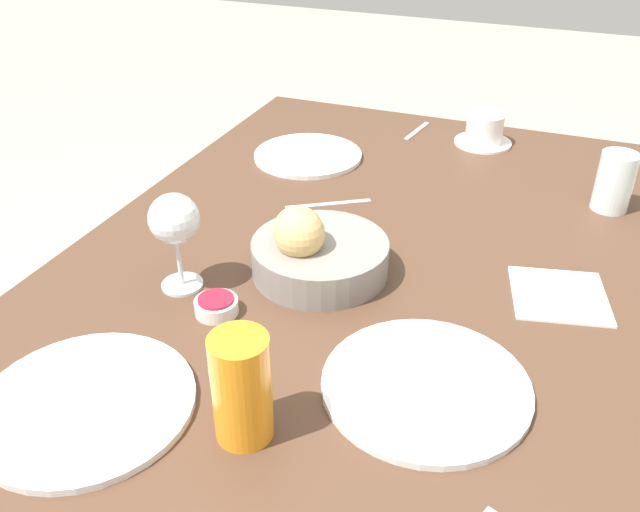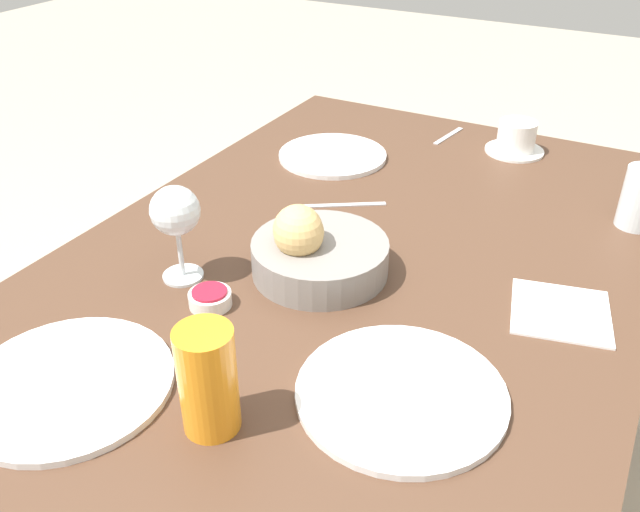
# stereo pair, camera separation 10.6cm
# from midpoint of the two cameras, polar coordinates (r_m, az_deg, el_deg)

# --- Properties ---
(dining_table) EXTENTS (1.46, 0.91, 0.72)m
(dining_table) POSITION_cam_midpoint_polar(r_m,az_deg,el_deg) (1.13, -0.76, -4.89)
(dining_table) COLOR #4C3323
(dining_table) RESTS_ON ground_plane
(bread_basket) EXTENTS (0.22, 0.22, 0.12)m
(bread_basket) POSITION_cam_midpoint_polar(r_m,az_deg,el_deg) (1.05, -3.35, 0.35)
(bread_basket) COLOR gray
(bread_basket) RESTS_ON dining_table
(plate_near_left) EXTENTS (0.23, 0.23, 0.01)m
(plate_near_left) POSITION_cam_midpoint_polar(r_m,az_deg,el_deg) (1.47, -3.11, 8.42)
(plate_near_left) COLOR white
(plate_near_left) RESTS_ON dining_table
(plate_near_right) EXTENTS (0.27, 0.27, 0.01)m
(plate_near_right) POSITION_cam_midpoint_polar(r_m,az_deg,el_deg) (0.90, -22.42, -11.59)
(plate_near_right) COLOR white
(plate_near_right) RESTS_ON dining_table
(plate_far_center) EXTENTS (0.26, 0.26, 0.01)m
(plate_far_center) POSITION_cam_midpoint_polar(r_m,az_deg,el_deg) (0.86, 5.40, -10.97)
(plate_far_center) COLOR white
(plate_far_center) RESTS_ON dining_table
(juice_glass) EXTENTS (0.07, 0.07, 0.14)m
(juice_glass) POSITION_cam_midpoint_polar(r_m,az_deg,el_deg) (0.78, -10.60, -11.03)
(juice_glass) COLOR orange
(juice_glass) RESTS_ON dining_table
(water_tumbler) EXTENTS (0.07, 0.07, 0.11)m
(water_tumbler) POSITION_cam_midpoint_polar(r_m,az_deg,el_deg) (1.33, 21.50, 5.78)
(water_tumbler) COLOR silver
(water_tumbler) RESTS_ON dining_table
(wine_glass) EXTENTS (0.08, 0.08, 0.16)m
(wine_glass) POSITION_cam_midpoint_polar(r_m,az_deg,el_deg) (1.02, -15.10, 2.67)
(wine_glass) COLOR silver
(wine_glass) RESTS_ON dining_table
(coffee_cup) EXTENTS (0.13, 0.13, 0.07)m
(coffee_cup) POSITION_cam_midpoint_polar(r_m,az_deg,el_deg) (1.57, 11.78, 10.26)
(coffee_cup) COLOR white
(coffee_cup) RESTS_ON dining_table
(jam_bowl_berry) EXTENTS (0.06, 0.06, 0.03)m
(jam_bowl_berry) POSITION_cam_midpoint_polar(r_m,az_deg,el_deg) (1.00, -11.75, -4.22)
(jam_bowl_berry) COLOR white
(jam_bowl_berry) RESTS_ON dining_table
(fork_silver) EXTENTS (0.10, 0.14, 0.00)m
(fork_silver) POSITION_cam_midpoint_polar(r_m,az_deg,el_deg) (1.28, -1.68, 4.32)
(fork_silver) COLOR #B7B7BC
(fork_silver) RESTS_ON dining_table
(spoon_coffee) EXTENTS (0.12, 0.03, 0.00)m
(spoon_coffee) POSITION_cam_midpoint_polar(r_m,az_deg,el_deg) (1.62, 6.30, 10.39)
(spoon_coffee) COLOR #B7B7BC
(spoon_coffee) RESTS_ON dining_table
(napkin) EXTENTS (0.17, 0.17, 0.00)m
(napkin) POSITION_cam_midpoint_polar(r_m,az_deg,el_deg) (1.06, 16.84, -3.29)
(napkin) COLOR white
(napkin) RESTS_ON dining_table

